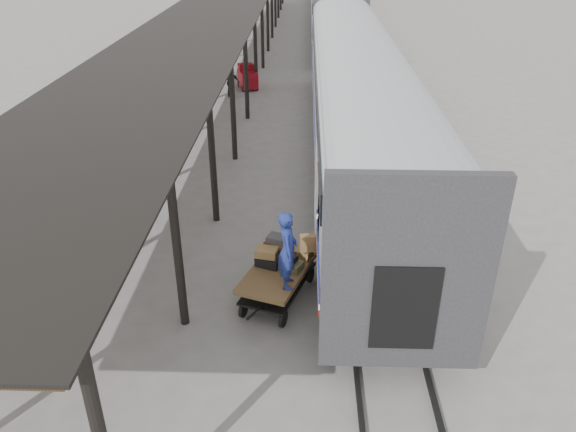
# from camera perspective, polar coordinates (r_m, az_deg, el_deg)

# --- Properties ---
(ground) EXTENTS (160.00, 160.00, 0.00)m
(ground) POSITION_cam_1_polar(r_m,az_deg,el_deg) (14.80, -3.76, -6.00)
(ground) COLOR slate
(ground) RESTS_ON ground
(train) EXTENTS (3.45, 76.01, 4.01)m
(train) POSITION_cam_1_polar(r_m,az_deg,el_deg) (46.37, 4.42, 21.03)
(train) COLOR silver
(train) RESTS_ON ground
(rails) EXTENTS (1.54, 150.00, 0.12)m
(rails) POSITION_cam_1_polar(r_m,az_deg,el_deg) (46.96, 4.30, 17.87)
(rails) COLOR black
(rails) RESTS_ON ground
(baggage_cart) EXTENTS (1.97, 2.68, 0.86)m
(baggage_cart) POSITION_cam_1_polar(r_m,az_deg,el_deg) (13.58, -0.99, -6.12)
(baggage_cart) COLOR brown
(baggage_cart) RESTS_ON ground
(suitcase_stack) EXTENTS (1.43, 1.26, 0.60)m
(suitcase_stack) POSITION_cam_1_polar(r_m,az_deg,el_deg) (13.66, -0.85, -3.74)
(suitcase_stack) COLOR #3E3D40
(suitcase_stack) RESTS_ON baggage_cart
(luggage_tug) EXTENTS (1.28, 1.63, 1.26)m
(luggage_tug) POSITION_cam_1_polar(r_m,az_deg,el_deg) (31.55, -4.14, 13.83)
(luggage_tug) COLOR maroon
(luggage_tug) RESTS_ON ground
(porter) EXTENTS (0.46, 0.68, 1.85)m
(porter) POSITION_cam_1_polar(r_m,az_deg,el_deg) (12.40, -0.02, -3.47)
(porter) COLOR navy
(porter) RESTS_ON baggage_cart
(pedestrian) EXTENTS (0.99, 0.58, 1.58)m
(pedestrian) POSITION_cam_1_polar(r_m,az_deg,el_deg) (29.92, -5.83, 13.40)
(pedestrian) COLOR black
(pedestrian) RESTS_ON ground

